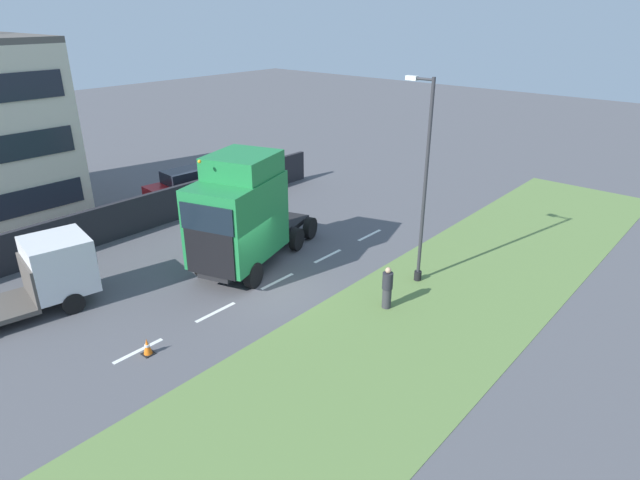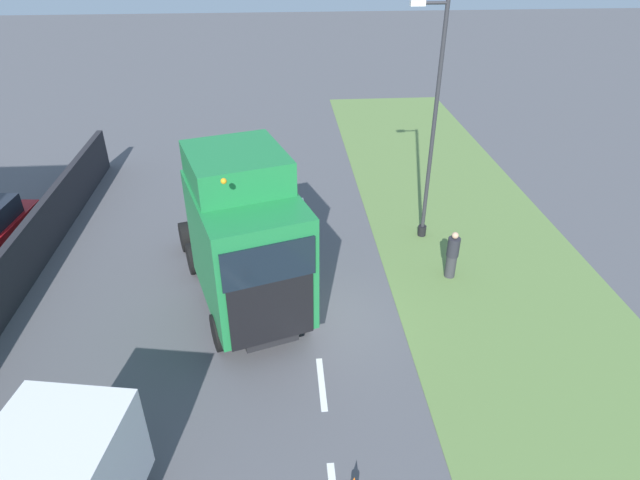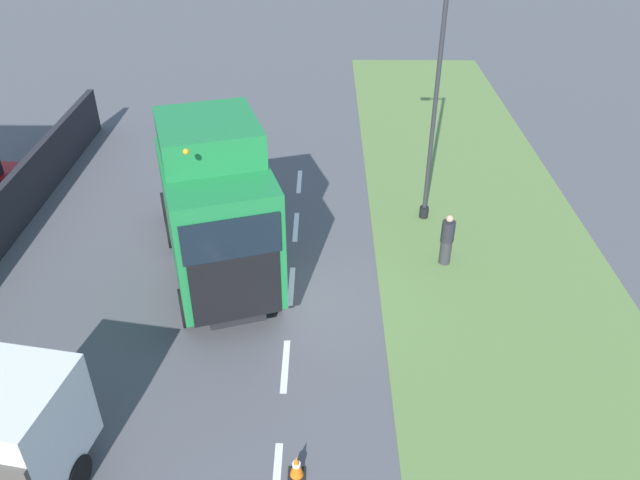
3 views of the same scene
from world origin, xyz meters
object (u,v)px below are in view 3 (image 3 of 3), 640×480
object	(u,v)px
lorry_cab	(218,213)
lamp_post	(432,111)
pedestrian	(447,240)
traffic_cone_lead	(297,466)

from	to	relation	value
lorry_cab	lamp_post	distance (m)	7.37
lorry_cab	pedestrian	bearing A→B (deg)	174.33
pedestrian	lamp_post	bearing A→B (deg)	-82.45
pedestrian	traffic_cone_lead	size ratio (longest dim) A/B	2.87
lamp_post	pedestrian	bearing A→B (deg)	97.55
lorry_cab	traffic_cone_lead	size ratio (longest dim) A/B	13.32
pedestrian	traffic_cone_lead	bearing A→B (deg)	60.92
lamp_post	traffic_cone_lead	size ratio (longest dim) A/B	13.87
lamp_post	pedestrian	xyz separation A→B (m)	(-0.35, 2.66, -2.97)
lorry_cab	traffic_cone_lead	xyz separation A→B (m)	(-2.27, 6.15, -2.21)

